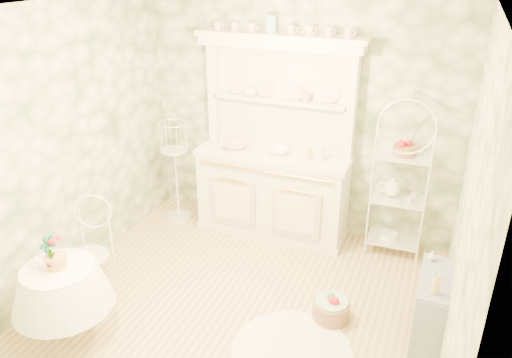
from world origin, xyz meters
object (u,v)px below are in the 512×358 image
at_px(bakers_rack, 401,182).
at_px(cafe_chair, 88,261).
at_px(round_table, 64,300).
at_px(side_shelf, 430,309).
at_px(kitchen_dresser, 274,141).
at_px(birdcage_stand, 176,169).
at_px(floor_basket, 331,308).

distance_m(bakers_rack, cafe_chair, 3.27).
xyz_separation_m(bakers_rack, round_table, (-2.41, -2.46, -0.46)).
relative_size(side_shelf, round_table, 0.84).
relative_size(kitchen_dresser, birdcage_stand, 1.72).
xyz_separation_m(side_shelf, round_table, (-2.89, -1.18, 0.11)).
bearing_deg(round_table, cafe_chair, 108.91).
bearing_deg(birdcage_stand, kitchen_dresser, 6.61).
bearing_deg(round_table, floor_basket, 27.75).
xyz_separation_m(side_shelf, cafe_chair, (-3.07, -0.64, 0.12)).
bearing_deg(bakers_rack, round_table, -136.06).
distance_m(bakers_rack, side_shelf, 1.48).
xyz_separation_m(kitchen_dresser, floor_basket, (1.05, -1.28, -1.03)).
distance_m(bakers_rack, floor_basket, 1.61).
relative_size(birdcage_stand, floor_basket, 3.87).
xyz_separation_m(kitchen_dresser, birdcage_stand, (-1.20, -0.14, -0.48)).
distance_m(kitchen_dresser, birdcage_stand, 1.30).
distance_m(kitchen_dresser, cafe_chair, 2.31).
bearing_deg(kitchen_dresser, cafe_chair, -123.02).
xyz_separation_m(kitchen_dresser, bakers_rack, (1.40, 0.10, -0.29)).
bearing_deg(bakers_rack, side_shelf, -71.31).
distance_m(round_table, birdcage_stand, 2.25).
distance_m(kitchen_dresser, floor_basket, 1.95).
bearing_deg(cafe_chair, bakers_rack, 12.06).
relative_size(bakers_rack, floor_basket, 4.93).
bearing_deg(bakers_rack, kitchen_dresser, -177.73).
bearing_deg(side_shelf, bakers_rack, 117.94).
distance_m(kitchen_dresser, side_shelf, 2.39).
height_order(side_shelf, birdcage_stand, birdcage_stand).
xyz_separation_m(round_table, birdcage_stand, (-0.19, 2.23, 0.28)).
xyz_separation_m(side_shelf, birdcage_stand, (-3.08, 1.05, 0.39)).
distance_m(bakers_rack, round_table, 3.48).
bearing_deg(kitchen_dresser, bakers_rack, 3.90).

